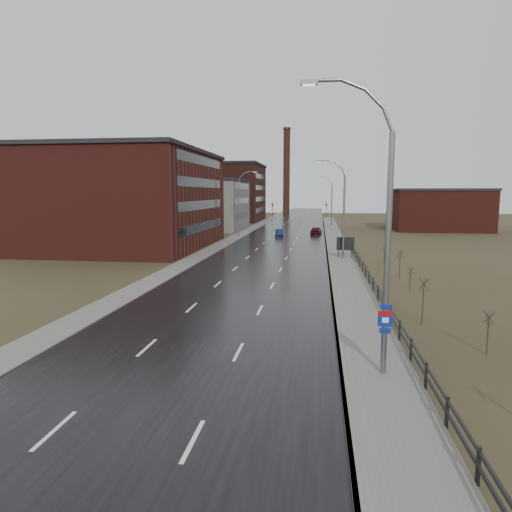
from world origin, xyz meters
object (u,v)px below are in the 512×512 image
(billboard, at_px, (345,244))
(car_far, at_px, (316,231))
(streetlight_main, at_px, (380,233))
(car_near, at_px, (279,233))

(billboard, relative_size, car_far, 0.59)
(streetlight_main, height_order, car_far, streetlight_main)
(streetlight_main, xyz_separation_m, car_near, (-9.35, 60.58, -5.41))
(billboard, relative_size, car_near, 0.65)
(car_far, bearing_deg, car_near, 42.48)
(car_far, bearing_deg, billboard, 103.69)
(streetlight_main, bearing_deg, car_near, 98.77)
(streetlight_main, height_order, car_near, streetlight_main)
(billboard, bearing_deg, car_near, 111.05)
(billboard, bearing_deg, streetlight_main, -91.04)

